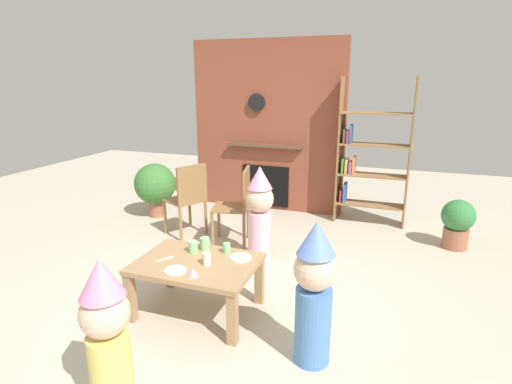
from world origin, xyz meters
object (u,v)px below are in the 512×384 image
(dining_chair_left, at_px, (188,196))
(child_in_pink, at_px, (314,290))
(child_by_the_chairs, at_px, (260,213))
(birthday_cake_slice, at_px, (193,272))
(paper_cup_near_left, at_px, (227,248))
(paper_cup_near_right, at_px, (205,244))
(child_with_cone_hat, at_px, (107,336))
(coffee_table, at_px, (197,270))
(potted_plant_tall, at_px, (457,222))
(potted_plant_short, at_px, (155,185))
(paper_cup_far_left, at_px, (193,247))
(paper_plate_rear, at_px, (175,270))
(paper_cup_center, at_px, (207,259))
(paper_plate_front, at_px, (241,258))
(dining_chair_middle, at_px, (238,202))
(bookshelf, at_px, (368,158))

(dining_chair_left, bearing_deg, child_in_pink, 165.75)
(child_by_the_chairs, bearing_deg, dining_chair_left, -101.52)
(birthday_cake_slice, bearing_deg, paper_cup_near_left, 80.90)
(paper_cup_near_right, distance_m, child_with_cone_hat, 1.35)
(coffee_table, height_order, potted_plant_tall, potted_plant_tall)
(paper_cup_near_left, xyz_separation_m, child_with_cone_hat, (-0.12, -1.34, 0.02))
(potted_plant_tall, distance_m, potted_plant_short, 3.84)
(paper_cup_near_left, distance_m, paper_cup_far_left, 0.29)
(paper_cup_near_right, xyz_separation_m, birthday_cake_slice, (0.13, -0.47, -0.02))
(paper_cup_far_left, distance_m, potted_plant_short, 2.39)
(paper_plate_rear, bearing_deg, paper_cup_near_right, 86.03)
(paper_cup_center, height_order, paper_plate_front, paper_cup_center)
(paper_cup_near_left, bearing_deg, potted_plant_short, 136.54)
(paper_plate_front, xyz_separation_m, dining_chair_left, (-1.18, 1.29, 0.06))
(child_in_pink, height_order, child_by_the_chairs, child_by_the_chairs)
(child_in_pink, height_order, potted_plant_tall, child_in_pink)
(potted_plant_tall, bearing_deg, birthday_cake_slice, -131.19)
(paper_cup_far_left, xyz_separation_m, child_in_pink, (1.12, -0.44, 0.04))
(coffee_table, bearing_deg, paper_plate_front, 28.89)
(dining_chair_middle, relative_size, potted_plant_short, 1.20)
(paper_cup_center, relative_size, dining_chair_middle, 0.11)
(child_with_cone_hat, distance_m, dining_chair_middle, 2.56)
(bookshelf, distance_m, dining_chair_left, 2.35)
(paper_plate_rear, distance_m, dining_chair_left, 1.84)
(paper_cup_near_right, distance_m, birthday_cake_slice, 0.49)
(potted_plant_tall, bearing_deg, paper_cup_center, -133.65)
(paper_cup_far_left, bearing_deg, child_in_pink, -21.38)
(child_by_the_chairs, xyz_separation_m, potted_plant_short, (-1.84, 0.91, -0.10))
(paper_cup_center, height_order, paper_cup_far_left, same)
(bookshelf, height_order, potted_plant_short, bookshelf)
(paper_cup_far_left, xyz_separation_m, potted_plant_tall, (2.27, 1.99, -0.18))
(child_by_the_chairs, bearing_deg, paper_cup_far_left, -8.07)
(paper_cup_center, height_order, dining_chair_left, dining_chair_left)
(paper_cup_center, height_order, child_in_pink, child_in_pink)
(bookshelf, bearing_deg, birthday_cake_slice, -109.06)
(child_by_the_chairs, relative_size, potted_plant_tall, 1.81)
(paper_cup_near_left, distance_m, dining_chair_middle, 1.26)
(paper_plate_front, xyz_separation_m, child_with_cone_hat, (-0.27, -1.28, 0.06))
(child_in_pink, bearing_deg, birthday_cake_slice, 12.28)
(dining_chair_left, xyz_separation_m, dining_chair_middle, (0.66, -0.02, 0.00))
(paper_cup_center, distance_m, child_in_pink, 0.95)
(paper_cup_near_left, height_order, dining_chair_left, dining_chair_left)
(coffee_table, relative_size, paper_cup_far_left, 9.81)
(paper_cup_near_left, xyz_separation_m, child_by_the_chairs, (0.01, 0.82, 0.05))
(coffee_table, relative_size, paper_plate_rear, 5.72)
(birthday_cake_slice, bearing_deg, dining_chair_middle, 100.25)
(birthday_cake_slice, bearing_deg, potted_plant_tall, 48.81)
(bookshelf, xyz_separation_m, paper_cup_center, (-1.00, -2.72, -0.38))
(paper_cup_near_left, bearing_deg, paper_plate_front, -22.43)
(paper_cup_center, bearing_deg, birthday_cake_slice, -93.41)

